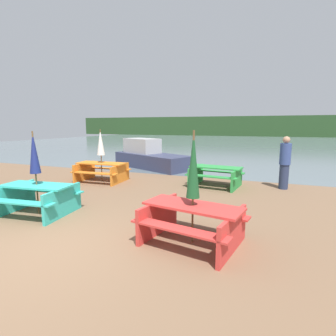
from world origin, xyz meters
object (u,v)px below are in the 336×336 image
Objects in this scene: picnic_table_green at (216,174)px; umbrella_navy at (34,153)px; boat at (149,157)px; picnic_table_teal at (38,196)px; picnic_table_red at (192,219)px; umbrella_darkgreen at (193,165)px; umbrella_white at (101,143)px; person at (285,163)px; picnic_table_orange at (102,170)px.

umbrella_navy is at bearing -127.75° from picnic_table_green.
picnic_table_green is 5.13m from boat.
picnic_table_teal is 7.66m from boat.
umbrella_darkgreen reaches higher than picnic_table_red.
boat reaches higher than picnic_table_teal.
boat is (-4.59, 7.81, 0.09)m from picnic_table_red.
person is at bearing 10.74° from umbrella_white.
umbrella_white is at bearing 101.87° from picnic_table_teal.
umbrella_navy reaches higher than picnic_table_teal.
boat is (-0.57, 7.64, 0.09)m from picnic_table_teal.
picnic_table_teal is 3.86m from picnic_table_orange.
picnic_table_teal is 1.06m from umbrella_navy.
umbrella_darkgreen is (4.02, -0.17, 1.01)m from picnic_table_teal.
umbrella_darkgreen is 1.16× the size of person.
umbrella_white is 3.86m from umbrella_navy.
umbrella_navy is at bearing 177.51° from umbrella_darkgreen.
person is at bearing 2.56° from boat.
umbrella_white reaches higher than picnic_table_orange.
boat is at bearing 120.41° from umbrella_darkgreen.
picnic_table_green is at bearing 52.25° from umbrella_navy.
umbrella_navy reaches higher than picnic_table_orange.
picnic_table_teal is 0.92× the size of umbrella_navy.
person is (6.58, 1.25, 0.45)m from picnic_table_orange.
umbrella_darkgreen is 4.02m from umbrella_navy.
person is at bearing 11.98° from picnic_table_green.
picnic_table_green is (3.52, 4.54, -0.00)m from picnic_table_teal.
person reaches higher than picnic_table_orange.
boat reaches higher than picnic_table_green.
picnic_table_orange reaches higher than picnic_table_red.
picnic_table_red is 0.43× the size of boat.
picnic_table_teal reaches higher than picnic_table_red.
person is at bearing 40.98° from umbrella_navy.
umbrella_navy is 0.44× the size of boat.
picnic_table_green is 0.96× the size of umbrella_navy.
picnic_table_orange is 4.00m from umbrella_navy.
picnic_table_orange is at bearing 101.87° from umbrella_navy.
picnic_table_teal is 5.75m from picnic_table_green.
boat reaches higher than picnic_table_red.
picnic_table_orange is 6.31m from umbrella_darkgreen.
umbrella_darkgreen is at bearing -83.97° from picnic_table_green.
umbrella_white is at bearing 101.87° from umbrella_navy.
picnic_table_orange is at bearing 140.60° from umbrella_darkgreen.
umbrella_navy is (-4.02, 0.17, 0.05)m from umbrella_darkgreen.
picnic_table_red is at bearing -2.49° from picnic_table_teal.
picnic_table_green is at bearing 10.09° from picnic_table_orange.
umbrella_darkgreen is 1.03× the size of umbrella_navy.
picnic_table_red is 1.00× the size of umbrella_white.
picnic_table_orange is 6.71m from person.
person is at bearing 71.23° from umbrella_darkgreen.
boat is (-0.57, 7.64, -0.97)m from umbrella_navy.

